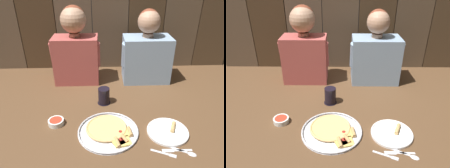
{
  "view_description": "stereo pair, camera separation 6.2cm",
  "coord_description": "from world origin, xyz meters",
  "views": [
    {
      "loc": [
        -0.06,
        -1.06,
        0.81
      ],
      "look_at": [
        -0.01,
        0.1,
        0.18
      ],
      "focal_mm": 33.46,
      "sensor_mm": 36.0,
      "label": 1
    },
    {
      "loc": [
        -0.0,
        -1.06,
        0.81
      ],
      "look_at": [
        -0.01,
        0.1,
        0.18
      ],
      "focal_mm": 33.46,
      "sensor_mm": 36.0,
      "label": 2
    }
  ],
  "objects": [
    {
      "name": "ground_plane",
      "position": [
        0.0,
        0.0,
        0.0
      ],
      "size": [
        3.2,
        3.2,
        0.0
      ],
      "primitive_type": "plane",
      "color": "brown"
    },
    {
      "name": "pizza_tray",
      "position": [
        -0.04,
        -0.14,
        0.01
      ],
      "size": [
        0.35,
        0.35,
        0.03
      ],
      "color": "silver",
      "rests_on": "ground"
    },
    {
      "name": "dinner_plate",
      "position": [
        0.29,
        -0.16,
        0.01
      ],
      "size": [
        0.23,
        0.23,
        0.03
      ],
      "color": "white",
      "rests_on": "ground"
    },
    {
      "name": "drinking_glass",
      "position": [
        -0.07,
        0.16,
        0.06
      ],
      "size": [
        0.09,
        0.09,
        0.11
      ],
      "color": "black",
      "rests_on": "ground"
    },
    {
      "name": "dipping_bowl",
      "position": [
        -0.36,
        -0.06,
        0.02
      ],
      "size": [
        0.09,
        0.09,
        0.03
      ],
      "color": "white",
      "rests_on": "ground"
    },
    {
      "name": "table_fork",
      "position": [
        0.23,
        -0.32,
        0.0
      ],
      "size": [
        0.13,
        0.07,
        0.01
      ],
      "color": "silver",
      "rests_on": "ground"
    },
    {
      "name": "table_knife",
      "position": [
        0.3,
        -0.3,
        0.0
      ],
      "size": [
        0.16,
        0.02,
        0.01
      ],
      "color": "silver",
      "rests_on": "ground"
    },
    {
      "name": "table_spoon",
      "position": [
        0.35,
        -0.32,
        0.0
      ],
      "size": [
        0.13,
        0.08,
        0.01
      ],
      "color": "silver",
      "rests_on": "ground"
    },
    {
      "name": "diner_left",
      "position": [
        -0.28,
        0.51,
        0.29
      ],
      "size": [
        0.38,
        0.21,
        0.6
      ],
      "color": "#AD4C47",
      "rests_on": "ground"
    },
    {
      "name": "diner_right",
      "position": [
        0.28,
        0.51,
        0.25
      ],
      "size": [
        0.41,
        0.23,
        0.57
      ],
      "color": "#849EB7",
      "rests_on": "ground"
    },
    {
      "name": "wooden_backdrop_wall",
      "position": [
        0.0,
        0.79,
        0.58
      ],
      "size": [
        2.19,
        0.03,
        1.15
      ],
      "color": "brown",
      "rests_on": "ground"
    }
  ]
}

